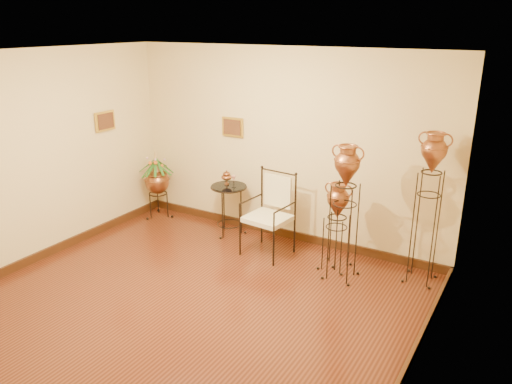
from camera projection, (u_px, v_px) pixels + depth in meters
The scene contains 8 objects.
ground at pixel (178, 313), 5.62m from camera, with size 5.00×5.00×0.00m, color #592715.
room_shell at pixel (169, 165), 5.06m from camera, with size 5.02×5.02×2.81m.
amphora_tall at pixel (427, 207), 6.01m from camera, with size 0.49×0.49×1.93m.
amphora_mid at pixel (344, 212), 6.12m from camera, with size 0.52×0.52×1.76m.
amphora_short at pixel (337, 226), 6.46m from camera, with size 0.43×0.43×1.20m.
planter_urn at pixel (157, 179), 8.19m from camera, with size 0.72×0.72×1.17m.
armchair at pixel (268, 215), 6.86m from camera, with size 0.71×0.67×1.16m.
side_table at pixel (229, 209), 7.59m from camera, with size 0.64×0.64×0.98m.
Camera 1 is at (3.24, -3.74, 3.11)m, focal length 35.00 mm.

